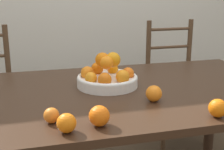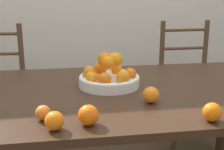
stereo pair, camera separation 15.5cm
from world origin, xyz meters
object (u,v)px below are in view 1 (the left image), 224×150
object	(u,v)px
orange_loose_4	(154,93)
fruit_bowl	(107,77)
orange_loose_2	(51,115)
orange_loose_0	(99,116)
orange_loose_1	(218,108)
chair_right	(175,85)
orange_loose_3	(66,123)

from	to	relation	value
orange_loose_4	fruit_bowl	bearing A→B (deg)	118.74
orange_loose_2	orange_loose_0	bearing A→B (deg)	-23.13
orange_loose_1	orange_loose_2	bearing A→B (deg)	170.15
orange_loose_0	orange_loose_4	world-z (taller)	orange_loose_0
orange_loose_2	orange_loose_1	bearing A→B (deg)	-9.85
orange_loose_1	orange_loose_2	size ratio (longest dim) A/B	1.23
orange_loose_4	chair_right	distance (m)	1.20
orange_loose_1	chair_right	xyz separation A→B (m)	(0.42, 1.23, -0.31)
orange_loose_0	orange_loose_1	xyz separation A→B (m)	(0.48, -0.04, -0.00)
fruit_bowl	orange_loose_3	xyz separation A→B (m)	(-0.28, -0.50, -0.02)
orange_loose_2	orange_loose_3	size ratio (longest dim) A/B	0.85
fruit_bowl	orange_loose_3	distance (m)	0.57
fruit_bowl	orange_loose_1	world-z (taller)	fruit_bowl
orange_loose_1	orange_loose_4	bearing A→B (deg)	127.22
orange_loose_1	orange_loose_4	size ratio (longest dim) A/B	1.00
orange_loose_2	orange_loose_3	world-z (taller)	orange_loose_3
fruit_bowl	orange_loose_4	size ratio (longest dim) A/B	4.28
fruit_bowl	orange_loose_0	bearing A→B (deg)	-107.38
orange_loose_1	orange_loose_3	distance (m)	0.61
fruit_bowl	chair_right	bearing A→B (deg)	43.25
orange_loose_0	orange_loose_2	size ratio (longest dim) A/B	1.31
fruit_bowl	orange_loose_2	distance (m)	0.52
fruit_bowl	orange_loose_3	size ratio (longest dim) A/B	4.45
orange_loose_2	chair_right	world-z (taller)	chair_right
fruit_bowl	orange_loose_4	distance (m)	0.32
fruit_bowl	orange_loose_1	size ratio (longest dim) A/B	4.26
orange_loose_1	orange_loose_3	bearing A→B (deg)	178.59
orange_loose_3	chair_right	bearing A→B (deg)	49.59
orange_loose_3	orange_loose_4	distance (m)	0.48
orange_loose_0	orange_loose_3	bearing A→B (deg)	-168.90
orange_loose_1	fruit_bowl	bearing A→B (deg)	122.84
orange_loose_0	orange_loose_3	xyz separation A→B (m)	(-0.13, -0.02, -0.00)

